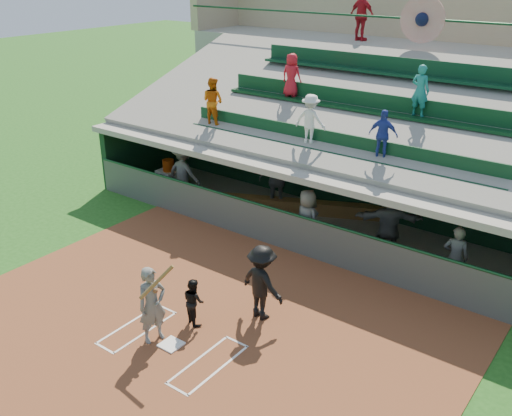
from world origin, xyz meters
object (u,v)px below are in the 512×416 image
Objects in this scene: batter_at_plate at (152,305)px; white_table at (168,179)px; home_plate at (171,344)px; catcher at (194,301)px; water_cooler at (168,165)px.

batter_at_plate is 2.77× the size of white_table.
home_plate is at bearing -42.49° from white_table.
batter_at_plate is at bearing 97.35° from catcher.
batter_at_plate is at bearing -173.03° from home_plate.
catcher is (0.25, 0.97, -0.32)m from batter_at_plate.
home_plate is 1.07× the size of water_cooler.
white_table is (-5.96, 6.42, -0.53)m from batter_at_plate.
white_table is at bearing -165.17° from water_cooler.
batter_at_plate is 8.74m from water_cooler.
batter_at_plate reaches higher than white_table.
catcher is at bearing 75.68° from batter_at_plate.
white_table is at bearing 132.87° from batter_at_plate.
catcher is (-0.17, 0.91, 0.52)m from home_plate.
home_plate is 1.07m from catcher.
batter_at_plate is (-0.42, -0.05, 0.84)m from home_plate.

